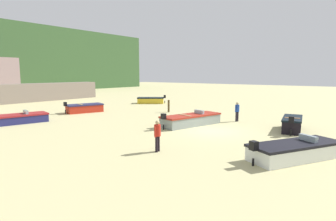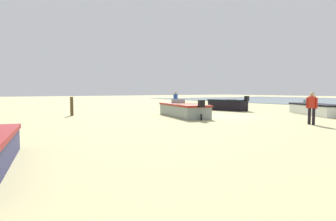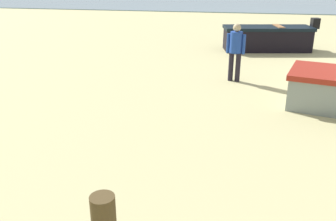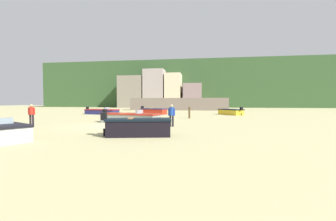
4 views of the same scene
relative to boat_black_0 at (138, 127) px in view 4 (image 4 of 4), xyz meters
name	(u,v)px [view 4 (image 4 of 4)]	position (x,y,z in m)	size (l,w,h in m)	color
ground_plane	(110,126)	(-3.53, 4.46, -0.48)	(160.00, 160.00, 0.00)	tan
headland_hill	(183,87)	(-3.53, 70.46, 6.79)	(90.00, 32.00, 14.55)	#31502A
harbor_pier	(178,104)	(-1.41, 34.46, 0.79)	(20.30, 2.40, 2.55)	#74675B
townhouse_far_left	(132,92)	(-16.93, 51.70, 4.12)	(7.20, 6.47, 9.21)	gray
townhouse_left	(155,89)	(-10.09, 51.19, 5.01)	(5.81, 5.45, 10.98)	#A49691
townhouse_centre_right	(174,91)	(-4.61, 51.86, 4.39)	(4.46, 6.80, 9.74)	beige
townhouse_far_right	(193,96)	(0.90, 51.81, 2.93)	(5.11, 6.70, 6.83)	gray
boat_black_0	(138,127)	(0.00, 0.00, 0.00)	(3.73, 1.87, 1.26)	black
boat_red_1	(154,111)	(-3.37, 19.26, -0.05)	(3.96, 2.64, 1.17)	#B32817
boat_grey_2	(130,118)	(-2.67, 6.67, -0.05)	(5.41, 2.79, 1.15)	gray
boat_yellow_3	(231,112)	(7.31, 19.61, -0.08)	(3.36, 3.74, 1.11)	gold
boat_navy_5	(102,112)	(-10.69, 18.16, -0.11)	(5.20, 2.69, 1.05)	navy
mooring_post_near_water	(189,113)	(2.04, 12.49, 0.15)	(0.21, 0.21, 1.26)	#4D3C22
beach_walker_foreground	(32,113)	(-9.77, 4.05, 0.47)	(0.54, 0.40, 1.62)	black
beach_walker_distant	(172,114)	(1.16, 4.60, 0.47)	(0.54, 0.40, 1.62)	black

